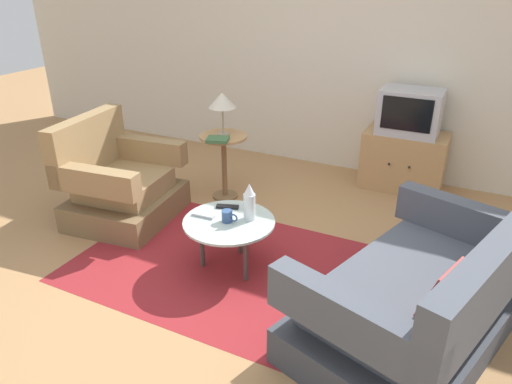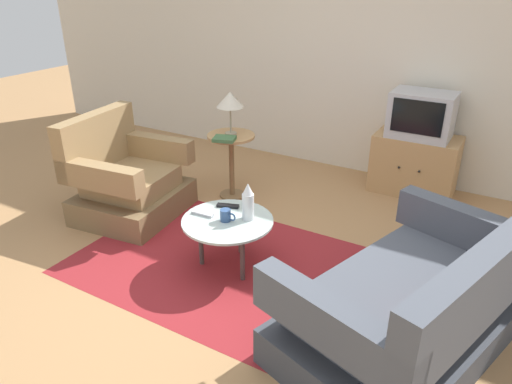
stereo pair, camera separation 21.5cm
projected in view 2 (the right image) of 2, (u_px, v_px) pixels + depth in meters
name	position (u px, v px, depth m)	size (l,w,h in m)	color
ground_plane	(230.00, 274.00, 3.54)	(16.00, 16.00, 0.00)	#AD7F51
back_wall	(357.00, 46.00, 4.90)	(9.00, 0.12, 2.70)	beige
area_rug	(229.00, 265.00, 3.64)	(2.34, 1.59, 0.00)	maroon
armchair	(127.00, 182.00, 4.31)	(0.91, 1.01, 0.92)	brown
couch	(412.00, 309.00, 2.73)	(1.36, 1.74, 0.87)	#3E424B
coffee_table	(228.00, 224.00, 3.49)	(0.68, 0.68, 0.40)	#B2C6C1
side_table	(231.00, 153.00, 4.56)	(0.46, 0.46, 0.65)	tan
tv_stand	(414.00, 164.00, 4.73)	(0.80, 0.48, 0.60)	tan
television	(422.00, 115.00, 4.49)	(0.58, 0.41, 0.44)	#B7B7BC
table_lamp	(230.00, 101.00, 4.34)	(0.26, 0.26, 0.41)	#9E937A
vase	(248.00, 202.00, 3.42)	(0.09, 0.09, 0.29)	white
mug	(226.00, 215.00, 3.43)	(0.13, 0.08, 0.09)	#335184
tv_remote_dark	(228.00, 206.00, 3.65)	(0.18, 0.10, 0.02)	black
tv_remote_silver	(203.00, 214.00, 3.53)	(0.18, 0.06, 0.02)	#B2B2B7
book	(224.00, 139.00, 4.32)	(0.24, 0.21, 0.03)	#3D663D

